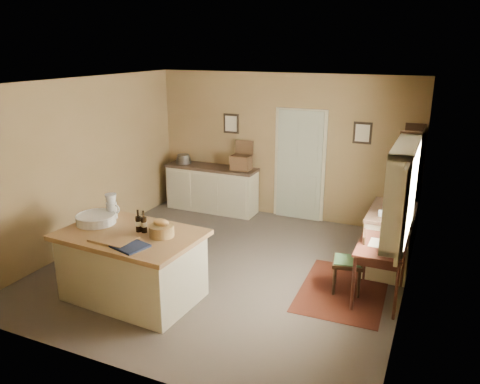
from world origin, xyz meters
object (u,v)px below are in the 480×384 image
at_px(shelving_unit, 410,188).
at_px(sideboard, 212,187).
at_px(desk_chair, 348,262).
at_px(work_island, 132,263).
at_px(writing_desk, 382,251).
at_px(right_cabinet, 390,239).

bearing_deg(shelving_unit, sideboard, 176.90).
relative_size(desk_chair, shelving_unit, 0.43).
height_order(desk_chair, shelving_unit, shelving_unit).
bearing_deg(shelving_unit, desk_chair, -106.01).
xyz_separation_m(work_island, writing_desk, (2.93, 1.27, 0.19)).
bearing_deg(desk_chair, shelving_unit, 64.51).
bearing_deg(right_cabinet, shelving_unit, 81.48).
bearing_deg(sideboard, shelving_unit, -3.10).
relative_size(writing_desk, desk_chair, 1.14).
bearing_deg(right_cabinet, sideboard, 161.11).
height_order(sideboard, right_cabinet, sideboard).
height_order(writing_desk, desk_chair, desk_chair).
bearing_deg(writing_desk, right_cabinet, 90.01).
xyz_separation_m(sideboard, desk_chair, (3.13, -2.17, -0.06)).
distance_m(sideboard, shelving_unit, 3.73).
distance_m(work_island, right_cabinet, 3.69).
relative_size(work_island, sideboard, 0.99).
height_order(work_island, shelving_unit, shelving_unit).
relative_size(sideboard, right_cabinet, 1.63).
xyz_separation_m(work_island, shelving_unit, (3.08, 3.25, 0.49)).
distance_m(desk_chair, right_cabinet, 1.04).
height_order(sideboard, shelving_unit, shelving_unit).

